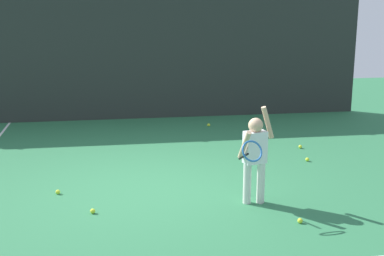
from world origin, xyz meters
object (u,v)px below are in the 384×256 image
(tennis_player, at_px, (255,153))
(tennis_ball_1, at_px, (300,221))
(tennis_ball_5, at_px, (307,159))
(tennis_ball_2, at_px, (58,192))
(tennis_ball_3, at_px, (93,211))
(tennis_ball_0, at_px, (209,125))
(tennis_ball_4, at_px, (300,147))

(tennis_player, relative_size, tennis_ball_1, 20.46)
(tennis_ball_1, relative_size, tennis_ball_5, 1.00)
(tennis_ball_5, bearing_deg, tennis_ball_2, -166.89)
(tennis_ball_1, bearing_deg, tennis_ball_3, 164.62)
(tennis_player, relative_size, tennis_ball_2, 20.46)
(tennis_player, xyz_separation_m, tennis_ball_0, (0.21, 4.53, -0.69))
(tennis_ball_1, relative_size, tennis_ball_2, 1.00)
(tennis_ball_2, height_order, tennis_ball_5, same)
(tennis_ball_3, bearing_deg, tennis_ball_2, 123.09)
(tennis_ball_5, bearing_deg, tennis_ball_4, 78.47)
(tennis_ball_3, height_order, tennis_ball_5, same)
(tennis_ball_4, relative_size, tennis_ball_5, 1.00)
(tennis_player, distance_m, tennis_ball_5, 2.36)
(tennis_ball_1, bearing_deg, tennis_ball_4, 69.97)
(tennis_ball_2, bearing_deg, tennis_ball_1, -25.88)
(tennis_ball_5, bearing_deg, tennis_ball_0, 113.67)
(tennis_ball_2, xyz_separation_m, tennis_ball_5, (4.14, 0.96, 0.00))
(tennis_player, xyz_separation_m, tennis_ball_1, (0.41, -0.73, -0.69))
(tennis_ball_1, distance_m, tennis_ball_3, 2.69)
(tennis_player, relative_size, tennis_ball_5, 20.46)
(tennis_ball_2, distance_m, tennis_ball_4, 4.65)
(tennis_player, bearing_deg, tennis_ball_4, 43.70)
(tennis_ball_4, bearing_deg, tennis_ball_1, -110.03)
(tennis_ball_2, height_order, tennis_ball_4, same)
(tennis_ball_4, distance_m, tennis_ball_5, 0.82)
(tennis_player, xyz_separation_m, tennis_ball_5, (1.44, 1.74, -0.69))
(tennis_ball_5, bearing_deg, tennis_player, -129.59)
(tennis_player, xyz_separation_m, tennis_ball_2, (-2.70, 0.77, -0.69))
(tennis_ball_4, bearing_deg, tennis_ball_0, 124.84)
(tennis_player, distance_m, tennis_ball_1, 1.09)
(tennis_ball_1, relative_size, tennis_ball_3, 1.00)
(tennis_ball_2, distance_m, tennis_ball_3, 0.95)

